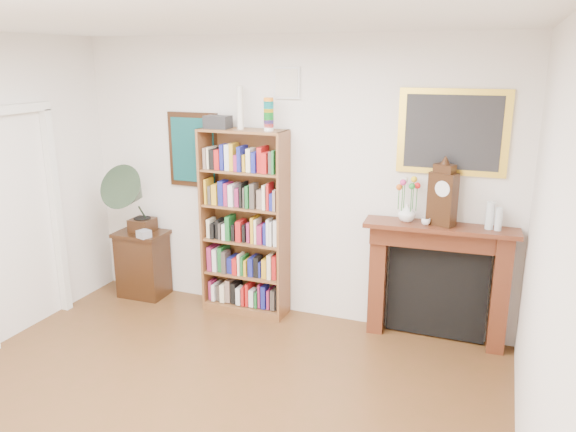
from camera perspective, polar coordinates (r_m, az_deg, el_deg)
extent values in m
cube|color=white|center=(3.29, -16.89, 19.15)|extent=(4.50, 5.00, 0.01)
cube|color=white|center=(5.60, -0.02, 3.63)|extent=(4.50, 0.01, 2.80)
cube|color=white|center=(2.87, 25.03, -9.78)|extent=(0.01, 5.00, 2.80)
cube|color=white|center=(6.17, -22.46, 0.21)|extent=(0.08, 0.08, 2.10)
cube|color=white|center=(5.67, -26.85, 9.59)|extent=(0.08, 1.02, 0.08)
cube|color=black|center=(6.00, -9.55, 6.64)|extent=(0.58, 0.03, 0.78)
cube|color=#104C4E|center=(5.98, -9.64, 6.61)|extent=(0.50, 0.01, 0.67)
cube|color=white|center=(5.47, -0.09, 13.38)|extent=(0.26, 0.03, 0.30)
cube|color=silver|center=(5.45, -0.17, 13.37)|extent=(0.22, 0.01, 0.26)
cube|color=gold|center=(5.15, 16.38, 8.16)|extent=(0.95, 0.03, 0.75)
cube|color=#262628|center=(5.13, 16.36, 8.13)|extent=(0.82, 0.01, 0.65)
cube|color=brown|center=(5.90, -8.17, -0.36)|extent=(0.03, 0.31, 1.91)
cube|color=brown|center=(5.55, -0.45, -1.23)|extent=(0.03, 0.31, 1.91)
cube|color=brown|center=(5.52, -4.64, 8.64)|extent=(0.88, 0.32, 0.03)
cube|color=brown|center=(6.03, -4.25, -9.14)|extent=(0.88, 0.32, 0.08)
cube|color=brown|center=(5.84, -3.81, -0.41)|extent=(0.88, 0.02, 1.91)
cube|color=brown|center=(5.89, -4.32, -5.85)|extent=(0.83, 0.30, 0.02)
cube|color=brown|center=(5.77, -4.39, -2.51)|extent=(0.83, 0.30, 0.02)
cube|color=brown|center=(5.66, -4.47, 0.97)|extent=(0.83, 0.30, 0.02)
cube|color=brown|center=(5.58, -4.55, 4.56)|extent=(0.83, 0.30, 0.02)
cube|color=black|center=(6.47, -14.51, -4.72)|extent=(0.55, 0.41, 0.74)
cube|color=#472310|center=(5.48, 9.12, -6.15)|extent=(0.16, 0.21, 1.10)
cube|color=#472310|center=(5.38, 20.73, -7.40)|extent=(0.16, 0.21, 1.10)
cube|color=#472310|center=(5.25, 15.22, -2.15)|extent=(1.26, 0.28, 0.18)
cube|color=#472310|center=(5.18, 15.25, -1.11)|extent=(1.37, 0.41, 0.04)
cube|color=black|center=(5.50, 14.89, -7.43)|extent=(0.91, 0.09, 0.88)
cube|color=black|center=(6.35, -14.55, -0.90)|extent=(0.24, 0.24, 0.15)
cylinder|color=black|center=(6.33, -14.60, -0.22)|extent=(0.18, 0.18, 0.01)
cone|color=#314733|center=(6.14, -15.59, 2.35)|extent=(0.48, 0.60, 0.62)
cube|color=#B9B8C6|center=(6.14, -14.43, -1.78)|extent=(0.15, 0.15, 0.08)
cube|color=black|center=(5.12, 15.42, 1.66)|extent=(0.27, 0.21, 0.47)
cylinder|color=white|center=(5.03, 15.42, 2.68)|extent=(0.13, 0.07, 0.14)
cube|color=black|center=(5.06, 15.64, 4.62)|extent=(0.20, 0.17, 0.09)
imported|color=white|center=(5.20, 11.97, 0.35)|extent=(0.19, 0.19, 0.16)
imported|color=white|center=(5.14, 13.82, -0.55)|extent=(0.09, 0.09, 0.06)
cylinder|color=silver|center=(5.15, 19.82, 0.03)|extent=(0.07, 0.07, 0.24)
cylinder|color=silver|center=(5.14, 20.62, -0.30)|extent=(0.06, 0.06, 0.20)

